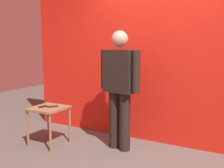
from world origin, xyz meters
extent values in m
cube|color=red|center=(0.00, 1.22, 1.64)|extent=(4.85, 0.12, 3.27)
cylinder|color=black|center=(-0.54, 0.66, 0.43)|extent=(0.19, 0.19, 0.87)
cylinder|color=black|center=(-0.34, 0.62, 0.43)|extent=(0.19, 0.19, 0.87)
cube|color=black|center=(-0.44, 0.64, 1.17)|extent=(0.50, 0.32, 0.61)
cube|color=silver|center=(-0.42, 0.76, 1.20)|extent=(0.13, 0.04, 0.52)
cube|color=silver|center=(-0.42, 0.77, 1.19)|extent=(0.05, 0.02, 0.47)
cylinder|color=black|center=(-0.72, 0.70, 1.19)|extent=(0.13, 0.13, 0.58)
cylinder|color=black|center=(-0.16, 0.59, 1.19)|extent=(0.13, 0.13, 0.58)
sphere|color=tan|center=(-0.44, 0.64, 1.64)|extent=(0.24, 0.24, 0.24)
cube|color=olive|center=(-1.48, 0.26, 0.58)|extent=(0.51, 0.51, 0.03)
cylinder|color=olive|center=(-1.71, 0.03, 0.28)|extent=(0.04, 0.04, 0.57)
cylinder|color=olive|center=(-1.25, 0.03, 0.28)|extent=(0.04, 0.04, 0.57)
cylinder|color=olive|center=(-1.71, 0.49, 0.28)|extent=(0.04, 0.04, 0.57)
cylinder|color=olive|center=(-1.25, 0.49, 0.28)|extent=(0.04, 0.04, 0.57)
cube|color=black|center=(-1.57, 0.23, 0.60)|extent=(0.09, 0.15, 0.01)
cube|color=black|center=(-1.42, 0.29, 0.61)|extent=(0.14, 0.16, 0.02)
camera|label=1|loc=(1.32, -2.76, 1.57)|focal=42.63mm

